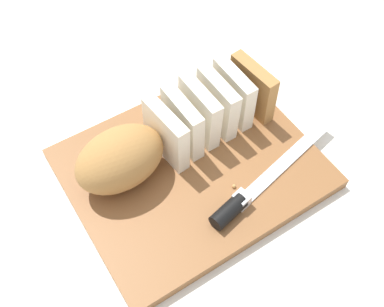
% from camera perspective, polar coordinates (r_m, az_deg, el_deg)
% --- Properties ---
extents(ground_plane, '(3.00, 3.00, 0.00)m').
position_cam_1_polar(ground_plane, '(0.71, 0.00, -2.27)').
color(ground_plane, silver).
extents(cutting_board, '(0.38, 0.31, 0.02)m').
position_cam_1_polar(cutting_board, '(0.70, 0.00, -1.85)').
color(cutting_board, brown).
rests_on(cutting_board, ground_plane).
extents(bread_loaf, '(0.32, 0.10, 0.09)m').
position_cam_1_polar(bread_loaf, '(0.68, -3.49, 2.44)').
color(bread_loaf, '#A8753D').
rests_on(bread_loaf, cutting_board).
extents(bread_knife, '(0.27, 0.07, 0.02)m').
position_cam_1_polar(bread_knife, '(0.66, 6.59, -5.35)').
color(bread_knife, silver).
rests_on(bread_knife, cutting_board).
extents(crumb_near_knife, '(0.01, 0.01, 0.01)m').
position_cam_1_polar(crumb_near_knife, '(0.68, 5.22, -4.05)').
color(crumb_near_knife, tan).
rests_on(crumb_near_knife, cutting_board).
extents(crumb_near_loaf, '(0.01, 0.01, 0.01)m').
position_cam_1_polar(crumb_near_loaf, '(0.69, -4.99, -1.51)').
color(crumb_near_loaf, tan).
rests_on(crumb_near_loaf, cutting_board).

